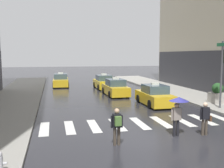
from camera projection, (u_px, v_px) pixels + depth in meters
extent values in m
plane|color=#26262B|center=(160.00, 139.00, 12.51)|extent=(160.00, 160.00, 0.00)
cube|color=silver|center=(44.00, 129.00, 14.24)|extent=(0.50, 2.80, 0.01)
cube|color=silver|center=(70.00, 127.00, 14.53)|extent=(0.50, 2.80, 0.01)
cube|color=silver|center=(94.00, 126.00, 14.83)|extent=(0.50, 2.80, 0.01)
cube|color=silver|center=(117.00, 124.00, 15.12)|extent=(0.50, 2.80, 0.01)
cube|color=silver|center=(140.00, 123.00, 15.42)|extent=(0.50, 2.80, 0.01)
cube|color=silver|center=(161.00, 122.00, 15.71)|extent=(0.50, 2.80, 0.01)
cube|color=silver|center=(182.00, 121.00, 16.01)|extent=(0.50, 2.80, 0.01)
cube|color=silver|center=(202.00, 119.00, 16.30)|extent=(0.50, 2.80, 0.01)
cube|color=silver|center=(221.00, 118.00, 16.59)|extent=(0.50, 2.80, 0.01)
cylinder|color=#47474C|center=(221.00, 75.00, 18.89)|extent=(0.14, 0.14, 4.80)
cube|color=#196638|center=(221.00, 45.00, 18.82)|extent=(0.04, 0.84, 0.24)
cube|color=gold|center=(154.00, 98.00, 21.00)|extent=(1.81, 4.50, 0.84)
cube|color=#384C5B|center=(155.00, 89.00, 20.82)|extent=(1.60, 2.10, 0.64)
cube|color=silver|center=(155.00, 84.00, 20.77)|extent=(0.60, 0.24, 0.18)
cylinder|color=black|center=(139.00, 99.00, 22.14)|extent=(0.22, 0.66, 0.66)
cylinder|color=black|center=(158.00, 98.00, 22.52)|extent=(0.22, 0.66, 0.66)
cylinder|color=black|center=(150.00, 104.00, 19.52)|extent=(0.22, 0.66, 0.66)
cylinder|color=black|center=(172.00, 103.00, 19.90)|extent=(0.22, 0.66, 0.66)
cube|color=#F2EAB2|center=(138.00, 94.00, 23.05)|extent=(0.20, 0.04, 0.14)
cube|color=#F2EAB2|center=(151.00, 93.00, 23.33)|extent=(0.20, 0.04, 0.14)
cube|color=gold|center=(115.00, 90.00, 25.94)|extent=(1.93, 4.55, 0.84)
cube|color=#384C5B|center=(115.00, 82.00, 25.76)|extent=(1.66, 2.14, 0.64)
cube|color=silver|center=(115.00, 78.00, 25.71)|extent=(0.61, 0.26, 0.18)
cylinder|color=black|center=(104.00, 91.00, 27.05)|extent=(0.24, 0.67, 0.66)
cylinder|color=black|center=(120.00, 90.00, 27.47)|extent=(0.24, 0.67, 0.66)
cylinder|color=black|center=(110.00, 94.00, 24.45)|extent=(0.24, 0.67, 0.66)
cylinder|color=black|center=(128.00, 94.00, 24.87)|extent=(0.24, 0.67, 0.66)
cube|color=#F2EAB2|center=(104.00, 87.00, 27.96)|extent=(0.20, 0.05, 0.14)
cube|color=#F2EAB2|center=(115.00, 87.00, 28.27)|extent=(0.20, 0.05, 0.14)
cube|color=yellow|center=(104.00, 84.00, 31.25)|extent=(1.90, 4.54, 0.84)
cube|color=#384C5B|center=(104.00, 78.00, 31.08)|extent=(1.65, 2.13, 0.64)
cube|color=silver|center=(104.00, 74.00, 31.03)|extent=(0.61, 0.25, 0.18)
cylinder|color=black|center=(95.00, 85.00, 32.38)|extent=(0.23, 0.66, 0.66)
cylinder|color=black|center=(108.00, 84.00, 32.79)|extent=(0.23, 0.66, 0.66)
cylinder|color=black|center=(99.00, 87.00, 29.77)|extent=(0.23, 0.66, 0.66)
cylinder|color=black|center=(113.00, 87.00, 30.18)|extent=(0.23, 0.66, 0.66)
cube|color=#F2EAB2|center=(95.00, 82.00, 33.29)|extent=(0.20, 0.04, 0.14)
cube|color=#F2EAB2|center=(105.00, 82.00, 33.59)|extent=(0.20, 0.04, 0.14)
cube|color=gold|center=(61.00, 82.00, 33.30)|extent=(1.99, 4.57, 0.84)
cube|color=#384C5B|center=(61.00, 76.00, 33.12)|extent=(1.69, 2.17, 0.64)
cube|color=silver|center=(61.00, 73.00, 33.07)|extent=(0.61, 0.27, 0.18)
cylinder|color=black|center=(54.00, 83.00, 34.49)|extent=(0.25, 0.67, 0.66)
cylinder|color=black|center=(68.00, 83.00, 34.80)|extent=(0.25, 0.67, 0.66)
cylinder|color=black|center=(54.00, 85.00, 31.85)|extent=(0.25, 0.67, 0.66)
cylinder|color=black|center=(68.00, 85.00, 32.15)|extent=(0.25, 0.67, 0.66)
cube|color=#F2EAB2|center=(56.00, 80.00, 35.40)|extent=(0.20, 0.05, 0.14)
cube|color=#F2EAB2|center=(66.00, 80.00, 35.63)|extent=(0.20, 0.05, 0.14)
cylinder|color=black|center=(174.00, 128.00, 12.89)|extent=(0.14, 0.14, 0.82)
cylinder|color=black|center=(178.00, 128.00, 12.93)|extent=(0.14, 0.14, 0.82)
cube|color=gray|center=(176.00, 114.00, 12.83)|extent=(0.36, 0.24, 0.60)
sphere|color=tan|center=(177.00, 105.00, 12.79)|extent=(0.22, 0.22, 0.22)
cylinder|color=gray|center=(172.00, 115.00, 12.79)|extent=(0.09, 0.09, 0.55)
cylinder|color=gray|center=(181.00, 115.00, 12.89)|extent=(0.09, 0.09, 0.55)
cylinder|color=#4C4C4C|center=(179.00, 108.00, 12.83)|extent=(0.02, 0.02, 1.00)
cone|color=navy|center=(179.00, 99.00, 12.78)|extent=(0.96, 0.96, 0.20)
cylinder|color=#473D33|center=(115.00, 136.00, 11.60)|extent=(0.14, 0.14, 0.82)
cylinder|color=#473D33|center=(119.00, 136.00, 11.64)|extent=(0.14, 0.14, 0.82)
cube|color=black|center=(117.00, 120.00, 11.54)|extent=(0.36, 0.24, 0.60)
sphere|color=tan|center=(117.00, 111.00, 11.50)|extent=(0.22, 0.22, 0.22)
cylinder|color=black|center=(112.00, 122.00, 11.50)|extent=(0.09, 0.09, 0.55)
cylinder|color=black|center=(122.00, 121.00, 11.60)|extent=(0.09, 0.09, 0.55)
cube|color=#4C7233|center=(118.00, 121.00, 11.33)|extent=(0.28, 0.18, 0.40)
cylinder|color=#473D33|center=(203.00, 127.00, 13.05)|extent=(0.14, 0.14, 0.82)
cylinder|color=#473D33|center=(206.00, 127.00, 13.09)|extent=(0.14, 0.14, 0.82)
cube|color=black|center=(205.00, 113.00, 12.99)|extent=(0.36, 0.24, 0.60)
sphere|color=beige|center=(205.00, 105.00, 12.94)|extent=(0.22, 0.22, 0.22)
cylinder|color=black|center=(201.00, 114.00, 12.94)|extent=(0.09, 0.09, 0.55)
cylinder|color=black|center=(209.00, 114.00, 13.04)|extent=(0.09, 0.09, 0.55)
cube|color=brown|center=(210.00, 118.00, 13.08)|extent=(0.10, 0.20, 0.28)
cylinder|color=#B2B2B7|center=(5.00, 163.00, 8.60)|extent=(0.12, 0.09, 0.09)
cube|color=#A8A399|center=(217.00, 98.00, 21.20)|extent=(1.10, 1.10, 0.80)
sphere|color=#234C23|center=(218.00, 88.00, 21.11)|extent=(0.90, 0.90, 0.90)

